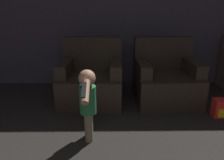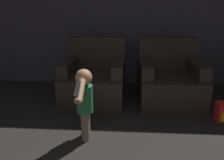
# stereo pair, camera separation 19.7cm
# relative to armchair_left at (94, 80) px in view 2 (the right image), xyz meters

# --- Properties ---
(wall_back) EXTENTS (8.40, 0.05, 2.60)m
(wall_back) POSITION_rel_armchair_left_xyz_m (0.28, 0.81, 0.97)
(wall_back) COLOR #3D3842
(wall_back) RESTS_ON ground_plane
(armchair_left) EXTENTS (0.94, 0.87, 0.95)m
(armchair_left) POSITION_rel_armchair_left_xyz_m (0.00, 0.00, 0.00)
(armchair_left) COLOR black
(armchair_left) RESTS_ON ground_plane
(armchair_right) EXTENTS (0.94, 0.86, 0.95)m
(armchair_right) POSITION_rel_armchair_left_xyz_m (1.14, 0.00, 0.00)
(armchair_right) COLOR black
(armchair_right) RESTS_ON ground_plane
(person_toddler) EXTENTS (0.18, 0.56, 0.80)m
(person_toddler) POSITION_rel_armchair_left_xyz_m (0.04, -1.06, 0.15)
(person_toddler) COLOR brown
(person_toddler) RESTS_ON ground_plane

